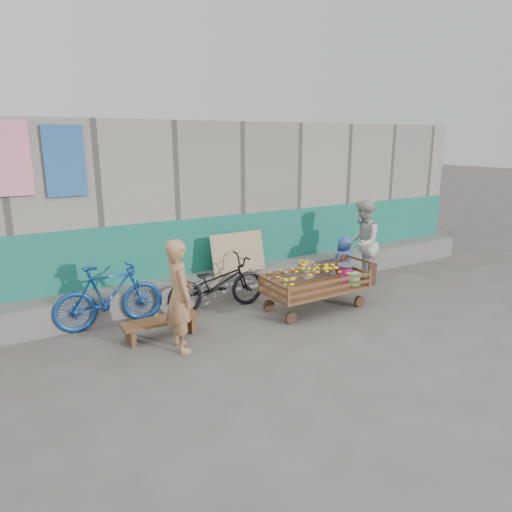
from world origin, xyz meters
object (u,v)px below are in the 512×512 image
bench (161,324)px  vendor_man (179,296)px  bicycle_blue (109,296)px  bicycle_dark (217,284)px  banana_cart (314,278)px  woman (362,243)px  child (344,262)px

bench → vendor_man: vendor_man is taller
bench → bicycle_blue: size_ratio=0.68×
bicycle_dark → bicycle_blue: size_ratio=1.06×
bench → bicycle_blue: bicycle_blue is taller
bench → vendor_man: 0.74m
banana_cart → bicycle_blue: bicycle_blue is taller
vendor_man → woman: woman is taller
banana_cart → bicycle_blue: bearing=161.6°
vendor_man → child: vendor_man is taller
banana_cart → bench: size_ratio=1.69×
banana_cart → bench: (-2.50, 0.24, -0.33)m
bicycle_dark → vendor_man: bearing=137.1°
woman → bicycle_blue: bearing=-46.0°
woman → child: 0.49m
bench → bicycle_dark: size_ratio=0.65×
child → bicycle_blue: 4.23m
vendor_man → bicycle_dark: (1.05, 1.05, -0.31)m
woman → banana_cart: bearing=-21.0°
banana_cart → bench: banana_cart is taller
bicycle_blue → bicycle_dark: bearing=-94.7°
woman → child: size_ratio=1.72×
vendor_man → child: (3.61, 0.90, -0.27)m
vendor_man → child: size_ratio=1.56×
vendor_man → woman: size_ratio=0.91×
bench → bicycle_blue: bearing=123.7°
banana_cart → bicycle_blue: size_ratio=1.16×
bench → child: child is taller
banana_cart → child: bearing=28.3°
bench → child: (3.71, 0.41, 0.28)m
bicycle_dark → bicycle_blue: 1.67m
banana_cart → woman: woman is taller
child → bicycle_dark: bearing=-17.5°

